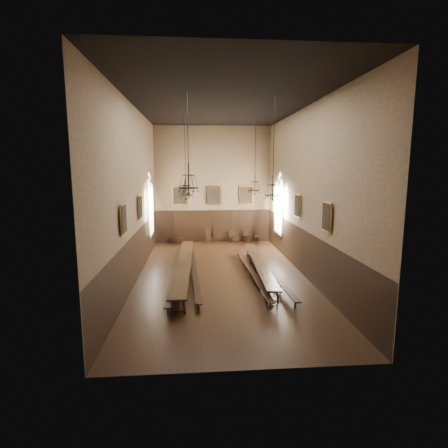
{
  "coord_description": "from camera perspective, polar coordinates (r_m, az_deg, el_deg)",
  "views": [
    {
      "loc": [
        -1.34,
        -18.25,
        5.82
      ],
      "look_at": [
        0.25,
        1.5,
        2.63
      ],
      "focal_mm": 28.0,
      "sensor_mm": 36.0,
      "label": 1
    }
  ],
  "objects": [
    {
      "name": "chair_1",
      "position": [
        27.33,
        -6.98,
        -2.59
      ],
      "size": [
        0.44,
        0.44,
        0.95
      ],
      "rotation": [
        0.0,
        0.0,
        0.04
      ],
      "color": "black",
      "rests_on": "floor"
    },
    {
      "name": "ceiling",
      "position": [
        18.58,
        -0.43,
        19.04
      ],
      "size": [
        9.0,
        18.0,
        0.02
      ],
      "primitive_type": "cube",
      "color": "black",
      "rests_on": "ground"
    },
    {
      "name": "chandelier_back_left",
      "position": [
        20.77,
        -6.27,
        5.58
      ],
      "size": [
        0.88,
        0.88,
        4.93
      ],
      "color": "black",
      "rests_on": "ceiling"
    },
    {
      "name": "portrait_back_1",
      "position": [
        27.25,
        -1.78,
        4.69
      ],
      "size": [
        1.1,
        0.12,
        1.4
      ],
      "color": "#BB8B2D",
      "rests_on": "wall_back"
    },
    {
      "name": "table_right",
      "position": [
        19.44,
        5.77,
        -7.21
      ],
      "size": [
        1.0,
        9.2,
        0.72
      ],
      "rotation": [
        0.0,
        0.0,
        -0.04
      ],
      "color": "black",
      "rests_on": "floor"
    },
    {
      "name": "chair_3",
      "position": [
        27.35,
        -2.6,
        -2.47
      ],
      "size": [
        0.54,
        0.54,
        1.04
      ],
      "rotation": [
        0.0,
        0.0,
        0.2
      ],
      "color": "black",
      "rests_on": "floor"
    },
    {
      "name": "portrait_right_0",
      "position": [
        20.2,
        11.89,
        2.93
      ],
      "size": [
        0.12,
        1.0,
        1.3
      ],
      "color": "#BB8B2D",
      "rests_on": "wall_right"
    },
    {
      "name": "bench_right_outer",
      "position": [
        19.24,
        7.38,
        -7.66
      ],
      "size": [
        0.66,
        9.69,
        0.44
      ],
      "rotation": [
        0.0,
        0.0,
        0.04
      ],
      "color": "black",
      "rests_on": "floor"
    },
    {
      "name": "window_left",
      "position": [
        24.08,
        -11.98,
        3.19
      ],
      "size": [
        0.2,
        2.2,
        4.6
      ],
      "primitive_type": null,
      "color": "white",
      "rests_on": "wall_left"
    },
    {
      "name": "portrait_back_0",
      "position": [
        27.25,
        -7.27,
        4.62
      ],
      "size": [
        1.1,
        0.12,
        1.4
      ],
      "color": "#BB8B2D",
      "rests_on": "wall_back"
    },
    {
      "name": "floor",
      "position": [
        19.21,
        -0.39,
        -8.51
      ],
      "size": [
        9.0,
        18.0,
        0.02
      ],
      "primitive_type": "cube",
      "color": "black",
      "rests_on": "ground"
    },
    {
      "name": "chandelier_front_right",
      "position": [
        16.54,
        7.97,
        5.86
      ],
      "size": [
        0.75,
        0.75,
        4.59
      ],
      "color": "black",
      "rests_on": "ceiling"
    },
    {
      "name": "bench_right_inner",
      "position": [
        19.05,
        4.35,
        -7.79
      ],
      "size": [
        0.57,
        9.64,
        0.43
      ],
      "rotation": [
        0.0,
        0.0,
        0.03
      ],
      "color": "black",
      "rests_on": "floor"
    },
    {
      "name": "portrait_right_1",
      "position": [
        15.97,
        16.43,
        1.15
      ],
      "size": [
        0.12,
        1.0,
        1.3
      ],
      "color": "#BB8B2D",
      "rests_on": "wall_right"
    },
    {
      "name": "portrait_left_0",
      "position": [
        19.61,
        -13.51,
        2.7
      ],
      "size": [
        0.12,
        1.0,
        1.3
      ],
      "color": "#BB8B2D",
      "rests_on": "wall_left"
    },
    {
      "name": "chair_5",
      "position": [
        27.49,
        1.32,
        -2.45
      ],
      "size": [
        0.49,
        0.49,
        0.97
      ],
      "rotation": [
        0.0,
        0.0,
        0.15
      ],
      "color": "black",
      "rests_on": "floor"
    },
    {
      "name": "portrait_back_2",
      "position": [
        27.5,
        3.65,
        4.72
      ],
      "size": [
        1.1,
        0.12,
        1.4
      ],
      "color": "#BB8B2D",
      "rests_on": "wall_back"
    },
    {
      "name": "wall_front",
      "position": [
        9.43,
        3.6,
        1.1
      ],
      "size": [
        9.0,
        0.02,
        9.0
      ],
      "primitive_type": "cube",
      "color": "#886E53",
      "rests_on": "ground"
    },
    {
      "name": "chair_6",
      "position": [
        27.61,
        3.71,
        -2.42
      ],
      "size": [
        0.47,
        0.47,
        0.96
      ],
      "rotation": [
        0.0,
        0.0,
        0.12
      ],
      "color": "black",
      "rests_on": "floor"
    },
    {
      "name": "wall_left",
      "position": [
        18.58,
        -14.47,
        4.79
      ],
      "size": [
        0.02,
        18.0,
        9.0
      ],
      "primitive_type": "cube",
      "color": "#886E53",
      "rests_on": "ground"
    },
    {
      "name": "bench_left_outer",
      "position": [
        18.87,
        -8.12,
        -7.98
      ],
      "size": [
        0.36,
        10.08,
        0.45
      ],
      "rotation": [
        0.0,
        0.0,
        0.01
      ],
      "color": "black",
      "rests_on": "floor"
    },
    {
      "name": "table_left",
      "position": [
        18.98,
        -6.54,
        -7.43
      ],
      "size": [
        0.96,
        10.79,
        0.84
      ],
      "rotation": [
        0.0,
        0.0,
        -0.02
      ],
      "color": "black",
      "rests_on": "floor"
    },
    {
      "name": "chair_0",
      "position": [
        27.49,
        -8.94,
        -2.59
      ],
      "size": [
        0.43,
        0.43,
        0.91
      ],
      "rotation": [
        0.0,
        0.0,
        -0.08
      ],
      "color": "black",
      "rests_on": "floor"
    },
    {
      "name": "wall_right",
      "position": [
        19.21,
        13.18,
        4.98
      ],
      "size": [
        0.02,
        18.0,
        9.0
      ],
      "primitive_type": "cube",
      "color": "#886E53",
      "rests_on": "ground"
    },
    {
      "name": "wall_back",
      "position": [
        27.33,
        -1.8,
        6.38
      ],
      "size": [
        9.0,
        0.02,
        9.0
      ],
      "primitive_type": "cube",
      "color": "#886E53",
      "rests_on": "ground"
    },
    {
      "name": "bench_left_inner",
      "position": [
        18.91,
        -4.86,
        -7.94
      ],
      "size": [
        0.7,
        9.49,
        0.43
      ],
      "rotation": [
        0.0,
        0.0,
        0.04
      ],
      "color": "black",
      "rests_on": "floor"
    },
    {
      "name": "chandelier_back_right",
      "position": [
        21.49,
        5.08,
        6.37
      ],
      "size": [
        0.8,
        0.8,
        4.68
      ],
      "color": "black",
      "rests_on": "ceiling"
    },
    {
      "name": "wainscot_panelling",
      "position": [
        18.87,
        -0.4,
        -4.86
      ],
      "size": [
        9.0,
        18.0,
        2.5
      ],
      "primitive_type": null,
      "color": "black",
      "rests_on": "floor"
    },
    {
      "name": "portrait_left_1",
      "position": [
        15.21,
        -16.09,
        0.79
      ],
      "size": [
        0.12,
        1.0,
        1.3
      ],
      "color": "#BB8B2D",
      "rests_on": "wall_left"
    },
    {
      "name": "chandelier_front_left",
      "position": [
        15.34,
        -5.81,
        6.88
      ],
      "size": [
        0.87,
        0.87,
        4.2
      ],
      "color": "black",
      "rests_on": "ceiling"
    },
    {
      "name": "window_right",
      "position": [
        24.57,
        9.02,
        3.39
      ],
      "size": [
        0.2,
        2.2,
        4.6
      ],
      "primitive_type": null,
      "color": "white",
      "rests_on": "wall_right"
    },
    {
      "name": "chair_7",
      "position": [
        27.83,
        5.42,
        -2.38
      ],
      "size": [
        0.46,
        0.46,
        0.91
      ],
      "rotation": [
        0.0,
        0.0,
        -0.16
      ],
      "color": "black",
      "rests_on": "floor"
    }
  ]
}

